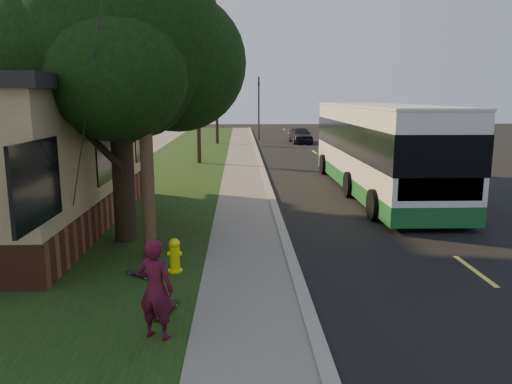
# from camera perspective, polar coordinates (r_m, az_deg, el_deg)

# --- Properties ---
(ground) EXTENTS (120.00, 120.00, 0.00)m
(ground) POSITION_cam_1_polar(r_m,az_deg,el_deg) (11.08, 4.44, -9.22)
(ground) COLOR black
(ground) RESTS_ON ground
(road) EXTENTS (8.00, 80.00, 0.01)m
(road) POSITION_cam_1_polar(r_m,az_deg,el_deg) (21.33, 12.23, 0.37)
(road) COLOR black
(road) RESTS_ON ground
(curb) EXTENTS (0.25, 80.00, 0.12)m
(curb) POSITION_cam_1_polar(r_m,az_deg,el_deg) (20.71, 1.44, 0.47)
(curb) COLOR gray
(curb) RESTS_ON ground
(sidewalk) EXTENTS (2.00, 80.00, 0.08)m
(sidewalk) POSITION_cam_1_polar(r_m,az_deg,el_deg) (20.69, -1.33, 0.39)
(sidewalk) COLOR slate
(sidewalk) RESTS_ON ground
(grass_verge) EXTENTS (5.00, 80.00, 0.07)m
(grass_verge) POSITION_cam_1_polar(r_m,az_deg,el_deg) (20.95, -10.94, 0.32)
(grass_verge) COLOR black
(grass_verge) RESTS_ON ground
(fire_hydrant) EXTENTS (0.32, 0.32, 0.74)m
(fire_hydrant) POSITION_cam_1_polar(r_m,az_deg,el_deg) (10.97, -9.27, -7.16)
(fire_hydrant) COLOR yellow
(fire_hydrant) RESTS_ON grass_verge
(utility_pole) EXTENTS (2.86, 3.21, 9.07)m
(utility_pole) POSITION_cam_1_polar(r_m,az_deg,el_deg) (11.56, -12.87, 14.73)
(utility_pole) COLOR #473321
(utility_pole) RESTS_ON ground
(leafy_tree) EXTENTS (6.30, 6.00, 7.80)m
(leafy_tree) POSITION_cam_1_polar(r_m,az_deg,el_deg) (13.40, -15.38, 16.36)
(leafy_tree) COLOR black
(leafy_tree) RESTS_ON grass_verge
(bare_tree_near) EXTENTS (1.38, 1.21, 4.31)m
(bare_tree_near) POSITION_cam_1_polar(r_m,az_deg,el_deg) (28.48, -6.59, 7.48)
(bare_tree_near) COLOR black
(bare_tree_near) RESTS_ON grass_verge
(bare_tree_far) EXTENTS (1.38, 1.21, 4.03)m
(bare_tree_far) POSITION_cam_1_polar(r_m,az_deg,el_deg) (40.42, -4.49, 8.29)
(bare_tree_far) COLOR black
(bare_tree_far) RESTS_ON grass_verge
(traffic_signal) EXTENTS (0.18, 0.22, 5.50)m
(traffic_signal) POSITION_cam_1_polar(r_m,az_deg,el_deg) (44.38, 0.31, 10.05)
(traffic_signal) COLOR #2D2D30
(traffic_signal) RESTS_ON ground
(transit_bus) EXTENTS (2.98, 12.90, 3.49)m
(transit_bus) POSITION_cam_1_polar(r_m,az_deg,el_deg) (20.53, 13.77, 5.13)
(transit_bus) COLOR silver
(transit_bus) RESTS_ON ground
(skateboarder) EXTENTS (0.68, 0.57, 1.61)m
(skateboarder) POSITION_cam_1_polar(r_m,az_deg,el_deg) (8.01, -11.40, -10.79)
(skateboarder) COLOR #470E20
(skateboarder) RESTS_ON grass_verge
(skateboard_main) EXTENTS (0.40, 0.84, 0.08)m
(skateboard_main) POSITION_cam_1_polar(r_m,az_deg,el_deg) (9.12, -10.27, -13.07)
(skateboard_main) COLOR black
(skateboard_main) RESTS_ON grass_verge
(skateboard_spare) EXTENTS (0.69, 0.60, 0.07)m
(skateboard_spare) POSITION_cam_1_polar(r_m,az_deg,el_deg) (10.91, -13.08, -9.12)
(skateboard_spare) COLOR black
(skateboard_spare) RESTS_ON grass_verge
(dumpster) EXTENTS (1.72, 1.55, 1.25)m
(dumpster) POSITION_cam_1_polar(r_m,az_deg,el_deg) (21.92, -24.15, 1.70)
(dumpster) COLOR black
(dumpster) RESTS_ON building_lot
(distant_car) EXTENTS (1.81, 4.07, 1.36)m
(distant_car) POSITION_cam_1_polar(r_m,az_deg,el_deg) (41.69, 5.09, 6.54)
(distant_car) COLOR black
(distant_car) RESTS_ON ground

